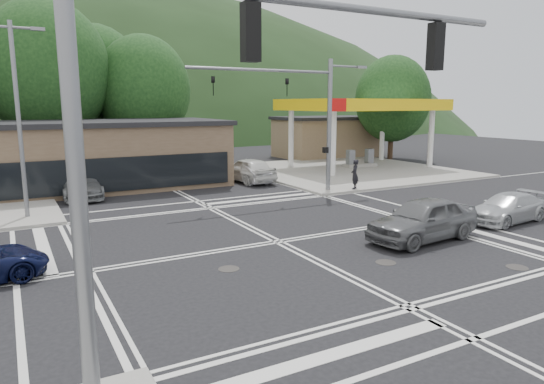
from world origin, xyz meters
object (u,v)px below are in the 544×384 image
car_queue_b (248,170)px  car_grey_center (423,219)px  car_queue_a (251,174)px  pedestrian (355,174)px  car_northbound (80,184)px  car_silver_east (508,208)px

car_queue_b → car_grey_center: bearing=83.5°
car_queue_a → pedestrian: (4.21, -6.00, 0.43)m
car_queue_b → car_northbound: size_ratio=0.96×
car_grey_center → car_silver_east: bearing=88.2°
car_silver_east → car_queue_a: size_ratio=1.16×
car_queue_a → car_queue_b: size_ratio=0.77×
car_queue_a → car_northbound: size_ratio=0.74×
car_queue_a → car_queue_b: 0.55m
car_queue_b → car_silver_east: bearing=103.1°
car_silver_east → car_queue_b: car_queue_b is taller
car_grey_center → car_queue_b: bearing=173.6°
car_queue_b → car_northbound: car_queue_b is taller
pedestrian → car_queue_b: bearing=-97.9°
car_silver_east → car_queue_a: bearing=-165.1°
car_queue_b → car_northbound: 11.01m
car_silver_east → car_queue_a: (-5.42, 15.70, -0.01)m
car_queue_b → car_queue_a: bearing=84.6°
car_grey_center → car_queue_a: size_ratio=1.30×
car_northbound → pedestrian: size_ratio=2.85×
car_grey_center → pedestrian: bearing=150.4°
car_queue_b → pedestrian: 7.75m
car_grey_center → car_northbound: (-10.68, 16.22, -0.09)m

